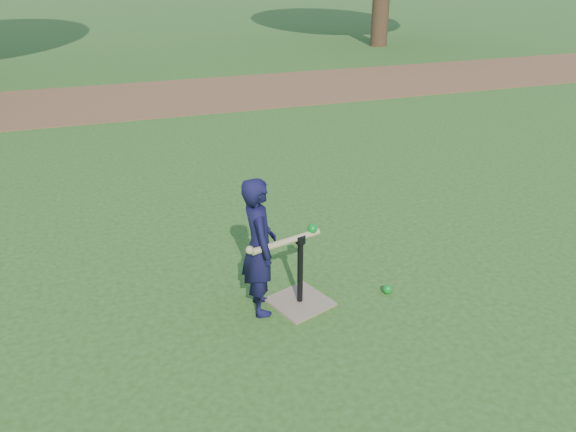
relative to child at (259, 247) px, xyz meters
name	(u,v)px	position (x,y,z in m)	size (l,w,h in m)	color
ground	(336,299)	(0.62, -0.08, -0.56)	(80.00, 80.00, 0.00)	#285116
dirt_strip	(186,96)	(0.62, 7.42, -0.55)	(24.00, 3.00, 0.01)	brown
child	(259,247)	(0.00, 0.00, 0.00)	(0.41, 0.27, 1.12)	black
wiffle_ball_ground	(387,289)	(1.06, -0.14, -0.52)	(0.08, 0.08, 0.08)	#0B821D
batting_tee	(300,292)	(0.32, -0.04, -0.45)	(0.55, 0.55, 0.61)	#8E755A
swing_action	(288,240)	(0.22, -0.05, 0.05)	(0.63, 0.21, 0.11)	tan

